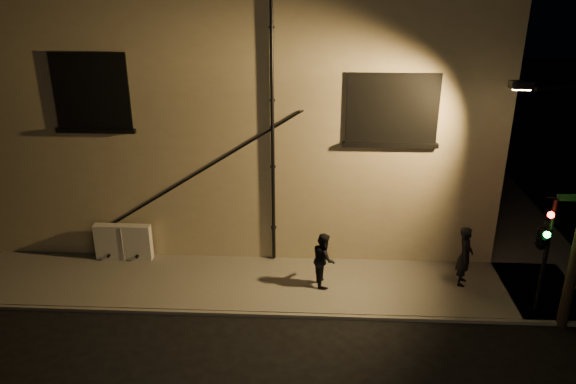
# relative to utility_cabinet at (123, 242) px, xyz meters

# --- Properties ---
(ground) EXTENTS (90.00, 90.00, 0.00)m
(ground) POSITION_rel_utility_cabinet_xyz_m (6.51, -2.70, -0.70)
(ground) COLOR black
(sidewalk) EXTENTS (21.00, 16.00, 0.12)m
(sidewalk) POSITION_rel_utility_cabinet_xyz_m (7.73, 1.69, -0.64)
(sidewalk) COLOR #5E5B55
(sidewalk) RESTS_ON ground
(building) EXTENTS (16.20, 12.23, 8.80)m
(building) POSITION_rel_utility_cabinet_xyz_m (3.51, 6.29, 3.70)
(building) COLOR tan
(building) RESTS_ON ground
(utility_cabinet) EXTENTS (1.77, 0.30, 1.16)m
(utility_cabinet) POSITION_rel_utility_cabinet_xyz_m (0.00, 0.00, 0.00)
(utility_cabinet) COLOR beige
(utility_cabinet) RESTS_ON sidewalk
(pedestrian_a) EXTENTS (0.61, 0.76, 1.80)m
(pedestrian_a) POSITION_rel_utility_cabinet_xyz_m (10.30, -0.98, 0.32)
(pedestrian_a) COLOR black
(pedestrian_a) RESTS_ON sidewalk
(pedestrian_b) EXTENTS (0.73, 0.87, 1.61)m
(pedestrian_b) POSITION_rel_utility_cabinet_xyz_m (6.25, -1.20, 0.23)
(pedestrian_b) COLOR black
(pedestrian_b) RESTS_ON sidewalk
(traffic_signal) EXTENTS (1.31, 2.00, 3.39)m
(traffic_signal) POSITION_rel_utility_cabinet_xyz_m (11.76, -2.38, 1.70)
(traffic_signal) COLOR black
(traffic_signal) RESTS_ON sidewalk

